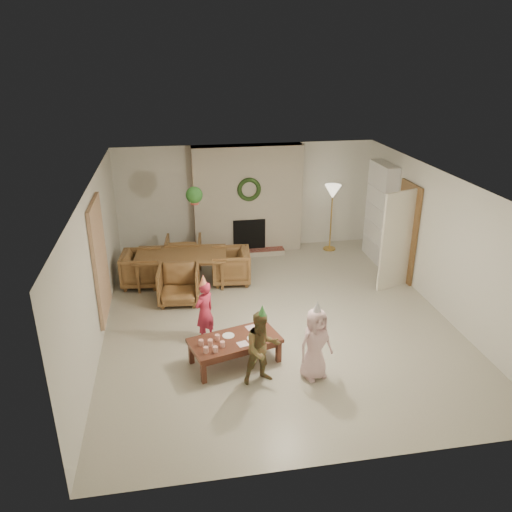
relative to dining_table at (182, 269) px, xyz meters
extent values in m
plane|color=#B7B29E|center=(1.62, -1.69, -0.32)|extent=(7.00, 7.00, 0.00)
plane|color=white|center=(1.62, -1.69, 2.18)|extent=(7.00, 7.00, 0.00)
plane|color=silver|center=(1.62, 1.81, 0.93)|extent=(7.00, 0.00, 7.00)
plane|color=silver|center=(1.62, -5.19, 0.93)|extent=(7.00, 0.00, 7.00)
plane|color=silver|center=(-1.38, -1.69, 0.93)|extent=(0.00, 7.00, 7.00)
plane|color=silver|center=(4.62, -1.69, 0.93)|extent=(0.00, 7.00, 7.00)
cube|color=#5E2618|center=(1.62, 1.61, 0.93)|extent=(2.50, 0.40, 2.50)
cube|color=maroon|center=(1.62, 1.26, -0.26)|extent=(1.60, 0.30, 0.12)
cube|color=black|center=(1.62, 1.43, 0.13)|extent=(0.75, 0.12, 0.75)
torus|color=#1C3614|center=(1.62, 1.38, 1.23)|extent=(0.54, 0.10, 0.54)
cylinder|color=gold|center=(3.56, 1.31, -0.31)|extent=(0.30, 0.30, 0.03)
cylinder|color=gold|center=(3.56, 1.31, 0.42)|extent=(0.03, 0.03, 1.43)
cone|color=beige|center=(3.56, 1.31, 1.11)|extent=(0.38, 0.38, 0.32)
cube|color=white|center=(4.46, 0.61, 0.78)|extent=(0.30, 1.00, 2.20)
cube|color=white|center=(4.44, 0.61, 0.13)|extent=(0.30, 0.92, 0.03)
cube|color=white|center=(4.44, 0.61, 0.53)|extent=(0.30, 0.92, 0.03)
cube|color=white|center=(4.44, 0.61, 0.93)|extent=(0.30, 0.92, 0.03)
cube|color=white|center=(4.44, 0.61, 1.33)|extent=(0.30, 0.92, 0.03)
cube|color=#B72135|center=(4.42, 0.46, 0.27)|extent=(0.20, 0.40, 0.24)
cube|color=#225580|center=(4.42, 0.66, 0.67)|extent=(0.20, 0.44, 0.24)
cube|color=#AE8225|center=(4.42, 0.51, 1.06)|extent=(0.20, 0.36, 0.22)
cube|color=brown|center=(4.58, -0.49, 0.70)|extent=(0.05, 0.86, 2.04)
cube|color=beige|center=(4.20, -0.87, 0.68)|extent=(0.77, 0.32, 2.00)
cube|color=#CAB28E|center=(-1.34, -1.49, 0.93)|extent=(0.06, 1.20, 2.00)
imported|color=brown|center=(0.00, 0.00, 0.00)|extent=(1.91, 1.19, 0.64)
imported|color=brown|center=(-0.08, -0.80, 0.03)|extent=(0.83, 0.85, 0.71)
imported|color=brown|center=(0.08, 0.80, 0.03)|extent=(0.83, 0.85, 0.71)
imported|color=brown|center=(-0.80, 0.08, 0.03)|extent=(0.85, 0.83, 0.71)
imported|color=brown|center=(1.00, -0.09, 0.03)|extent=(0.85, 0.83, 0.71)
cylinder|color=tan|center=(0.32, -0.19, 1.83)|extent=(0.01, 0.01, 0.70)
cylinder|color=#963830|center=(0.32, -0.19, 1.48)|extent=(0.16, 0.16, 0.12)
sphere|color=#1D521B|center=(0.32, -0.19, 1.60)|extent=(0.32, 0.32, 0.32)
cube|color=#562B1C|center=(0.71, -2.96, 0.06)|extent=(1.48, 1.02, 0.06)
cube|color=#562B1C|center=(0.71, -2.96, -0.01)|extent=(1.35, 0.89, 0.08)
cube|color=#562B1C|center=(0.20, -3.39, -0.15)|extent=(0.09, 0.09, 0.35)
cube|color=#562B1C|center=(1.37, -3.06, -0.15)|extent=(0.09, 0.09, 0.35)
cube|color=#562B1C|center=(0.04, -2.86, -0.15)|extent=(0.09, 0.09, 0.35)
cube|color=#562B1C|center=(1.22, -2.53, -0.15)|extent=(0.09, 0.09, 0.35)
cylinder|color=white|center=(0.25, -3.25, 0.14)|extent=(0.09, 0.09, 0.09)
cylinder|color=white|center=(0.20, -3.05, 0.14)|extent=(0.09, 0.09, 0.09)
cylinder|color=white|center=(0.39, -3.27, 0.14)|extent=(0.09, 0.09, 0.09)
cylinder|color=white|center=(0.33, -3.07, 0.14)|extent=(0.09, 0.09, 0.09)
cylinder|color=white|center=(0.50, -3.15, 0.14)|extent=(0.09, 0.09, 0.09)
cylinder|color=white|center=(0.45, -2.95, 0.14)|extent=(0.09, 0.09, 0.09)
cylinder|color=white|center=(0.62, -2.85, 0.10)|extent=(0.23, 0.23, 0.01)
cylinder|color=white|center=(0.99, -2.99, 0.10)|extent=(0.23, 0.23, 0.01)
cylinder|color=white|center=(1.13, -2.73, 0.10)|extent=(0.23, 0.23, 0.01)
sphere|color=tan|center=(0.99, -2.99, 0.14)|extent=(0.09, 0.09, 0.07)
cube|color=#ECAEC8|center=(0.81, -3.12, 0.10)|extent=(0.19, 0.19, 0.01)
cube|color=#ECAEC8|center=(1.01, -2.68, 0.10)|extent=(0.19, 0.19, 0.01)
imported|color=#C72A46|center=(0.31, -2.24, 0.21)|extent=(0.46, 0.44, 1.05)
cone|color=#EFB74F|center=(0.31, -2.24, 0.78)|extent=(0.19, 0.19, 0.20)
imported|color=brown|center=(1.03, -3.49, 0.24)|extent=(0.61, 0.52, 1.12)
cone|color=green|center=(1.03, -3.49, 0.84)|extent=(0.15, 0.15, 0.18)
imported|color=#F4C3C8|center=(1.81, -3.51, 0.23)|extent=(0.63, 0.52, 1.11)
cone|color=silver|center=(1.81, -3.51, 0.83)|extent=(0.17, 0.17, 0.20)
camera|label=1|loc=(-0.07, -9.41, 4.17)|focal=35.01mm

